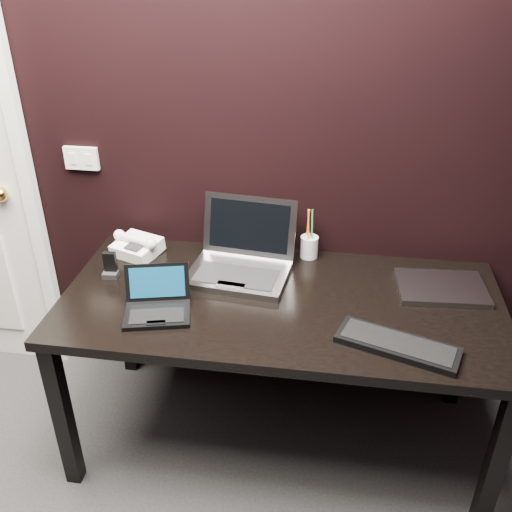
# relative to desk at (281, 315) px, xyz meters

# --- Properties ---
(wall_back) EXTENTS (4.00, 0.00, 4.00)m
(wall_back) POSITION_rel_desk_xyz_m (-0.30, 0.40, 0.64)
(wall_back) COLOR black
(wall_back) RESTS_ON ground
(wall_switch) EXTENTS (0.15, 0.02, 0.10)m
(wall_switch) POSITION_rel_desk_xyz_m (-0.92, 0.39, 0.46)
(wall_switch) COLOR silver
(wall_switch) RESTS_ON wall_back
(desk) EXTENTS (1.70, 0.80, 0.74)m
(desk) POSITION_rel_desk_xyz_m (0.00, 0.00, 0.00)
(desk) COLOR black
(desk) RESTS_ON ground
(netbook) EXTENTS (0.28, 0.26, 0.15)m
(netbook) POSITION_rel_desk_xyz_m (-0.44, -0.15, 0.11)
(netbook) COLOR black
(netbook) RESTS_ON desk
(silver_laptop) EXTENTS (0.43, 0.40, 0.28)m
(silver_laptop) POSITION_rel_desk_xyz_m (-0.19, 0.18, 0.13)
(silver_laptop) COLOR gray
(silver_laptop) RESTS_ON desk
(ext_keyboard) EXTENTS (0.43, 0.26, 0.03)m
(ext_keyboard) POSITION_rel_desk_xyz_m (0.42, -0.24, 0.09)
(ext_keyboard) COLOR black
(ext_keyboard) RESTS_ON desk
(closed_laptop) EXTENTS (0.36, 0.27, 0.02)m
(closed_laptop) POSITION_rel_desk_xyz_m (0.62, 0.15, 0.09)
(closed_laptop) COLOR #939499
(closed_laptop) RESTS_ON desk
(desk_phone) EXTENTS (0.23, 0.22, 0.11)m
(desk_phone) POSITION_rel_desk_xyz_m (-0.66, 0.25, 0.12)
(desk_phone) COLOR white
(desk_phone) RESTS_ON desk
(mobile_phone) EXTENTS (0.06, 0.06, 0.11)m
(mobile_phone) POSITION_rel_desk_xyz_m (-0.71, 0.07, 0.12)
(mobile_phone) COLOR black
(mobile_phone) RESTS_ON desk
(pen_cup) EXTENTS (0.09, 0.09, 0.22)m
(pen_cup) POSITION_rel_desk_xyz_m (0.08, 0.35, 0.13)
(pen_cup) COLOR silver
(pen_cup) RESTS_ON desk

